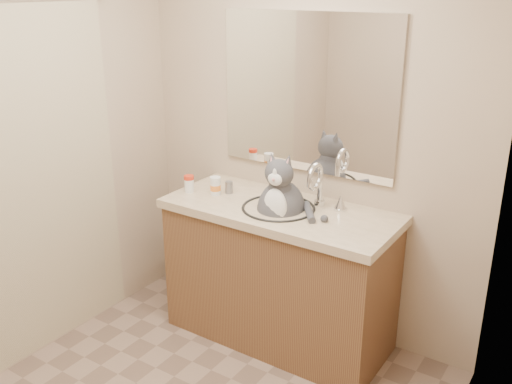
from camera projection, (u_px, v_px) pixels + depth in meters
room at (160, 201)px, 2.34m from camera, size 2.22×2.52×2.42m
vanity at (279, 271)px, 3.36m from camera, size 1.34×0.59×1.12m
mirror at (307, 94)px, 3.22m from camera, size 1.10×0.02×0.90m
shower_curtain at (27, 186)px, 3.02m from camera, size 0.02×1.30×1.93m
cat at (281, 207)px, 3.19m from camera, size 0.43×0.34×0.53m
pill_bottle_redcap at (189, 184)px, 3.43m from camera, size 0.08×0.08×0.10m
pill_bottle_orange at (215, 186)px, 3.39m from camera, size 0.06×0.06×0.11m
grey_canister at (229, 187)px, 3.42m from camera, size 0.05×0.05×0.07m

